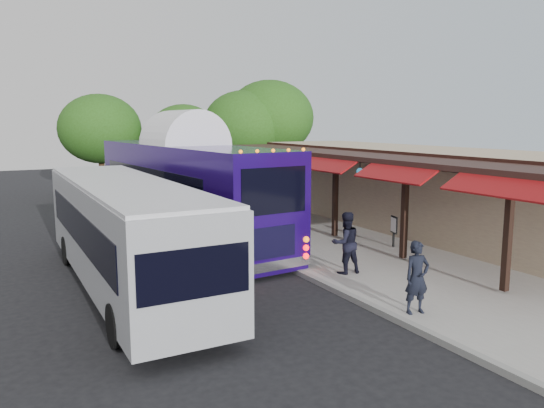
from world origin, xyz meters
TOP-DOWN VIEW (x-y plane):
  - ground at (0.00, 0.00)m, footprint 90.00×90.00m
  - sidewalk at (5.00, 4.00)m, footprint 10.00×40.00m
  - curb at (0.05, 4.00)m, footprint 0.20×40.00m
  - station_shelter at (8.38, 4.00)m, footprint 8.15×20.00m
  - coach_bus at (-1.45, 6.85)m, footprint 3.79×13.12m
  - city_bus at (-5.03, 1.82)m, footprint 2.59×11.55m
  - ped_a at (0.60, -3.99)m, footprint 0.71×0.52m
  - ped_b at (1.13, -0.37)m, footprint 0.99×0.81m
  - ped_c at (1.72, 4.03)m, footprint 0.99×0.73m
  - ped_d at (2.31, 8.84)m, footprint 1.28×1.12m
  - sign_board at (4.73, 1.58)m, footprint 0.20×0.52m
  - tree_left at (2.90, 19.72)m, footprint 4.59×4.59m
  - tree_mid at (6.47, 18.23)m, footprint 5.29×5.29m
  - tree_right at (8.44, 18.37)m, footprint 5.87×5.87m
  - tree_far at (-2.04, 21.18)m, footprint 5.06×5.06m

SIDE VIEW (x-z plane):
  - ground at x=0.00m, z-range 0.00..0.00m
  - sidewalk at x=5.00m, z-range 0.00..0.15m
  - curb at x=0.05m, z-range -0.01..0.15m
  - ped_c at x=1.72m, z-range 0.15..1.71m
  - sign_board at x=4.73m, z-range 0.36..1.52m
  - ped_d at x=2.31m, z-range 0.15..1.87m
  - ped_a at x=0.60m, z-range 0.15..1.94m
  - ped_b at x=1.13m, z-range 0.15..2.06m
  - city_bus at x=-5.03m, z-range 0.16..3.27m
  - station_shelter at x=8.38m, z-range 0.05..3.65m
  - coach_bus at x=-1.45m, z-range 0.15..4.30m
  - tree_left at x=2.90m, z-range 0.98..6.86m
  - tree_far at x=-2.04m, z-range 1.08..7.56m
  - tree_mid at x=6.47m, z-range 1.13..7.90m
  - tree_right at x=8.44m, z-range 1.25..8.77m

